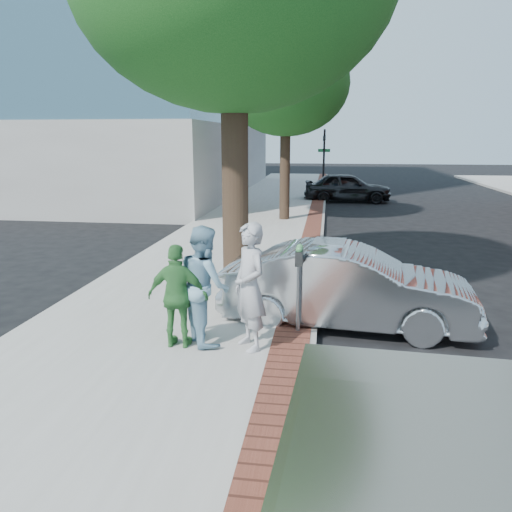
% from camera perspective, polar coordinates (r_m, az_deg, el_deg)
% --- Properties ---
extents(ground, '(120.00, 120.00, 0.00)m').
position_cam_1_polar(ground, '(8.53, -0.59, -9.49)').
color(ground, black).
rests_on(ground, ground).
extents(sidewalk, '(5.00, 60.00, 0.15)m').
position_cam_1_polar(sidewalk, '(16.32, -1.50, 1.91)').
color(sidewalk, '#9E9991').
rests_on(sidewalk, ground).
extents(brick_strip, '(0.60, 60.00, 0.01)m').
position_cam_1_polar(brick_strip, '(16.08, 6.25, 1.96)').
color(brick_strip, brown).
rests_on(brick_strip, sidewalk).
extents(curb, '(0.10, 60.00, 0.15)m').
position_cam_1_polar(curb, '(16.09, 7.49, 1.64)').
color(curb, gray).
rests_on(curb, ground).
extents(office_base, '(18.20, 22.20, 4.00)m').
position_cam_1_polar(office_base, '(33.01, -17.59, 10.47)').
color(office_base, gray).
rests_on(office_base, ground).
extents(signal_near, '(0.70, 0.15, 3.80)m').
position_cam_1_polar(signal_near, '(29.78, 7.77, 11.19)').
color(signal_near, black).
rests_on(signal_near, ground).
extents(tree_far, '(4.80, 4.80, 7.14)m').
position_cam_1_polar(tree_far, '(19.94, 3.45, 19.05)').
color(tree_far, black).
rests_on(tree_far, sidewalk).
extents(parking_meter, '(0.12, 0.32, 1.47)m').
position_cam_1_polar(parking_meter, '(8.17, 4.94, -1.63)').
color(parking_meter, gray).
rests_on(parking_meter, sidewalk).
extents(person_gray, '(0.80, 0.85, 1.96)m').
position_cam_1_polar(person_gray, '(7.50, -0.72, -3.55)').
color(person_gray, '#A5A5AA').
rests_on(person_gray, sidewalk).
extents(person_officer, '(1.08, 1.14, 1.87)m').
position_cam_1_polar(person_officer, '(7.82, -5.90, -3.27)').
color(person_officer, '#7CA9C0').
rests_on(person_officer, sidewalk).
extents(person_green, '(0.95, 0.40, 1.62)m').
position_cam_1_polar(person_green, '(7.71, -8.91, -4.57)').
color(person_green, '#3A7F3C').
rests_on(person_green, sidewalk).
extents(sedan_silver, '(4.57, 1.98, 1.46)m').
position_cam_1_polar(sedan_silver, '(9.03, 10.37, -3.46)').
color(sedan_silver, '#B9BDC1').
rests_on(sedan_silver, ground).
extents(bg_car, '(4.54, 1.87, 1.54)m').
position_cam_1_polar(bg_car, '(27.02, 10.42, 7.74)').
color(bg_car, black).
rests_on(bg_car, ground).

